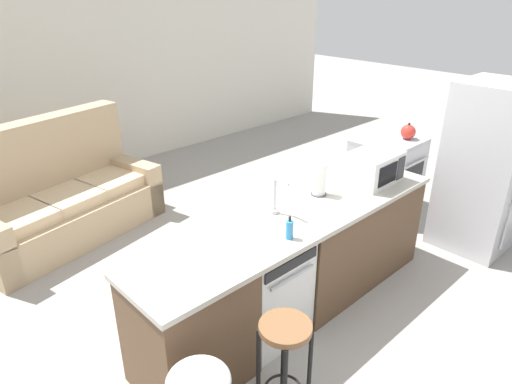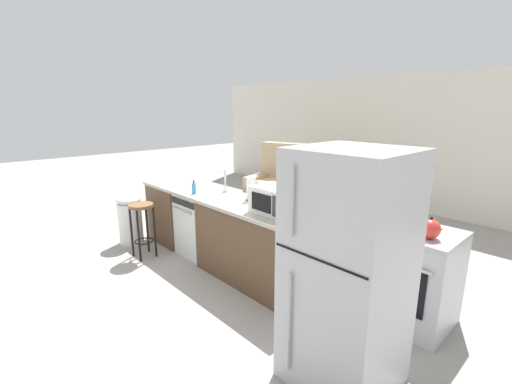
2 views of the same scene
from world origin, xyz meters
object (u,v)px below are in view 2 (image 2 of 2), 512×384
(microwave, at_px, (277,200))
(bar_stool, at_px, (142,219))
(dishwasher, at_px, (203,224))
(couch, at_px, (300,189))
(refrigerator, at_px, (347,272))
(trash_bin, at_px, (130,219))
(soap_bottle, at_px, (194,188))
(stove_range, at_px, (410,275))
(paper_towel_roll, at_px, (251,189))
(kettle, at_px, (430,229))

(microwave, relative_size, bar_stool, 0.68)
(dishwasher, relative_size, couch, 0.39)
(refrigerator, distance_m, trash_bin, 3.66)
(dishwasher, relative_size, soap_bottle, 4.77)
(bar_stool, xyz_separation_m, couch, (-0.05, 3.32, -0.14))
(dishwasher, xyz_separation_m, stove_range, (2.60, 0.55, 0.03))
(paper_towel_roll, height_order, soap_bottle, paper_towel_roll)
(dishwasher, distance_m, bar_stool, 0.80)
(paper_towel_roll, relative_size, bar_stool, 0.38)
(stove_range, xyz_separation_m, couch, (-3.10, 2.11, -0.06))
(dishwasher, relative_size, refrigerator, 0.49)
(microwave, distance_m, trash_bin, 2.58)
(microwave, xyz_separation_m, bar_stool, (-1.84, -0.66, -0.50))
(stove_range, height_order, couch, couch)
(kettle, xyz_separation_m, trash_bin, (-3.80, -1.01, -0.61))
(dishwasher, bearing_deg, bar_stool, -124.20)
(refrigerator, height_order, trash_bin, refrigerator)
(refrigerator, xyz_separation_m, microwave, (-1.20, 0.55, 0.18))
(refrigerator, distance_m, microwave, 1.33)
(refrigerator, distance_m, soap_bottle, 2.53)
(stove_range, bearing_deg, soap_bottle, -163.87)
(refrigerator, relative_size, bar_stool, 2.33)
(stove_range, xyz_separation_m, kettle, (0.17, -0.13, 0.53))
(dishwasher, distance_m, kettle, 2.86)
(trash_bin, bearing_deg, refrigerator, 0.55)
(kettle, bearing_deg, trash_bin, -165.15)
(microwave, height_order, paper_towel_roll, paper_towel_roll)
(stove_range, relative_size, trash_bin, 1.22)
(dishwasher, height_order, trash_bin, dishwasher)
(soap_bottle, bearing_deg, kettle, 12.62)
(stove_range, distance_m, bar_stool, 3.28)
(microwave, height_order, soap_bottle, microwave)
(dishwasher, distance_m, microwave, 1.53)
(microwave, distance_m, kettle, 1.44)
(microwave, distance_m, paper_towel_roll, 0.59)
(kettle, bearing_deg, dishwasher, -171.32)
(kettle, distance_m, bar_stool, 3.42)
(microwave, height_order, kettle, microwave)
(stove_range, bearing_deg, bar_stool, -158.42)
(stove_range, height_order, soap_bottle, soap_bottle)
(bar_stool, bearing_deg, soap_bottle, 41.50)
(stove_range, relative_size, soap_bottle, 5.11)
(kettle, bearing_deg, paper_towel_roll, -172.14)
(trash_bin, bearing_deg, kettle, 14.85)
(trash_bin, bearing_deg, microwave, 13.51)
(refrigerator, bearing_deg, soap_bottle, 171.49)
(refrigerator, relative_size, soap_bottle, 9.80)
(dishwasher, distance_m, paper_towel_roll, 1.04)
(refrigerator, relative_size, trash_bin, 2.33)
(stove_range, height_order, paper_towel_roll, paper_towel_roll)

